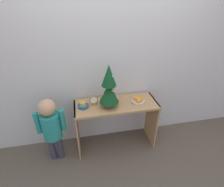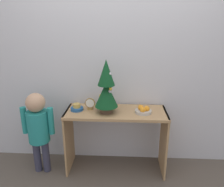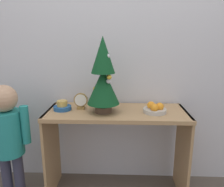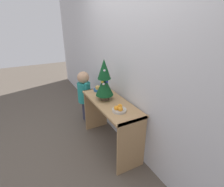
# 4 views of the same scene
# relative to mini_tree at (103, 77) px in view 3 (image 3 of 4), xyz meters

# --- Properties ---
(back_wall) EXTENTS (7.00, 0.05, 2.50)m
(back_wall) POSITION_rel_mini_tree_xyz_m (0.10, 0.30, 0.23)
(back_wall) COLOR silver
(back_wall) RESTS_ON ground_plane
(console_table) EXTENTS (1.12, 0.44, 0.74)m
(console_table) POSITION_rel_mini_tree_xyz_m (0.10, 0.04, -0.46)
(console_table) COLOR tan
(console_table) RESTS_ON ground_plane
(mini_tree) EXTENTS (0.25, 0.25, 0.58)m
(mini_tree) POSITION_rel_mini_tree_xyz_m (0.00, 0.00, 0.00)
(mini_tree) COLOR #4C3828
(mini_tree) RESTS_ON console_table
(fruit_bowl) EXTENTS (0.18, 0.18, 0.08)m
(fruit_bowl) POSITION_rel_mini_tree_xyz_m (0.40, 0.01, -0.25)
(fruit_bowl) COLOR #B7B2A8
(fruit_bowl) RESTS_ON console_table
(singing_bowl) EXTENTS (0.14, 0.14, 0.08)m
(singing_bowl) POSITION_rel_mini_tree_xyz_m (-0.33, 0.04, -0.25)
(singing_bowl) COLOR #235189
(singing_bowl) RESTS_ON console_table
(desk_clock) EXTENTS (0.11, 0.04, 0.13)m
(desk_clock) POSITION_rel_mini_tree_xyz_m (-0.19, 0.08, -0.22)
(desk_clock) COLOR olive
(desk_clock) RESTS_ON console_table
(child_figure) EXTENTS (0.36, 0.23, 0.96)m
(child_figure) POSITION_rel_mini_tree_xyz_m (-0.76, -0.05, -0.43)
(child_figure) COLOR #38384C
(child_figure) RESTS_ON ground_plane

